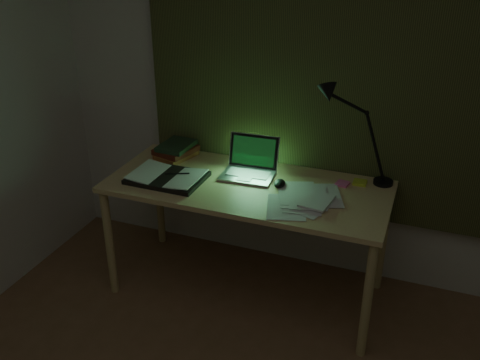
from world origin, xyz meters
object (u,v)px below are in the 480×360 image
object	(u,v)px
open_textbook	(167,177)
book_stack	(176,150)
desk	(247,239)
desk_lamp	(389,135)
laptop	(247,160)
loose_papers	(309,199)

from	to	relation	value
open_textbook	book_stack	distance (m)	0.34
desk	open_textbook	xyz separation A→B (m)	(-0.46, -0.11, 0.39)
desk	desk_lamp	bearing A→B (deg)	21.25
laptop	open_textbook	bearing A→B (deg)	-157.94
open_textbook	desk_lamp	bearing A→B (deg)	19.10
laptop	desk_lamp	distance (m)	0.81
desk_lamp	desk	bearing A→B (deg)	-166.22
desk_lamp	laptop	bearing A→B (deg)	-173.28
open_textbook	loose_papers	xyz separation A→B (m)	(0.84, 0.04, -0.01)
loose_papers	desk_lamp	world-z (taller)	desk_lamp
desk	book_stack	size ratio (longest dim) A/B	6.68
open_textbook	loose_papers	size ratio (longest dim) A/B	1.24
desk	loose_papers	size ratio (longest dim) A/B	4.67
desk	loose_papers	world-z (taller)	loose_papers
open_textbook	book_stack	size ratio (longest dim) A/B	1.77
book_stack	desk_lamp	size ratio (longest dim) A/B	0.40
open_textbook	loose_papers	distance (m)	0.84
laptop	book_stack	xyz separation A→B (m)	(-0.53, 0.12, -0.06)
laptop	book_stack	world-z (taller)	laptop
laptop	desk	bearing A→B (deg)	-72.31
laptop	book_stack	distance (m)	0.55
book_stack	loose_papers	xyz separation A→B (m)	(0.94, -0.28, -0.04)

